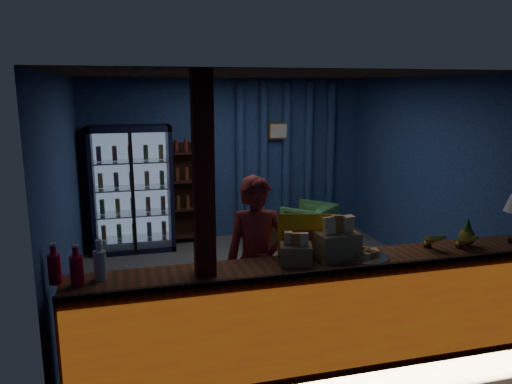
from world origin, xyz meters
TOP-DOWN VIEW (x-y plane):
  - ground at (0.00, 0.00)m, footprint 4.60×4.60m
  - room_walls at (0.00, 0.00)m, footprint 4.60×4.60m
  - counter at (0.00, -1.91)m, footprint 4.40×0.57m
  - support_post at (-1.05, -1.90)m, footprint 0.16×0.16m
  - beverage_cooler at (-1.55, 1.92)m, footprint 1.20×0.62m
  - bottle_shelf at (-0.70, 2.06)m, footprint 0.50×0.28m
  - curtain_folds at (1.00, 2.14)m, footprint 1.74×0.14m
  - framed_picture at (0.85, 2.10)m, footprint 0.36×0.04m
  - shopkeeper at (-0.48, -1.44)m, footprint 0.67×0.51m
  - green_chair at (1.15, 1.41)m, footprint 1.00×1.00m
  - side_table at (0.44, 1.48)m, footprint 0.57×0.44m
  - yellow_sign at (-0.10, -1.68)m, footprint 0.49×0.21m
  - soda_bottles at (-2.05, -1.83)m, footprint 0.44×0.18m
  - snack_box_left at (0.15, -1.81)m, footprint 0.39×0.33m
  - snack_box_centre at (-0.25, -1.87)m, footprint 0.32×0.29m
  - pastry_tray at (0.39, -1.89)m, footprint 0.45×0.45m
  - banana_bunches at (1.26, -1.87)m, footprint 0.53×0.31m
  - pineapple at (1.51, -1.84)m, footprint 0.16×0.16m

SIDE VIEW (x-z plane):
  - ground at x=0.00m, z-range 0.00..0.00m
  - side_table at x=0.44m, z-range -0.05..0.54m
  - green_chair at x=1.15m, z-range 0.00..0.65m
  - counter at x=0.00m, z-range -0.02..0.97m
  - bottle_shelf at x=-0.70m, z-range -0.01..1.59m
  - shopkeeper at x=-0.48m, z-range 0.00..1.66m
  - beverage_cooler at x=-1.55m, z-range -0.02..1.88m
  - pastry_tray at x=0.39m, z-range 0.94..1.01m
  - banana_bunches at x=1.26m, z-range 0.95..1.13m
  - snack_box_centre at x=-0.25m, z-range 0.91..1.19m
  - pineapple at x=1.51m, z-range 0.93..1.20m
  - soda_bottles at x=-2.05m, z-range 0.92..1.25m
  - snack_box_left at x=0.15m, z-range 0.89..1.28m
  - yellow_sign at x=-0.10m, z-range 0.95..1.33m
  - support_post at x=-1.05m, z-range 0.00..2.60m
  - curtain_folds at x=1.00m, z-range 0.05..2.55m
  - room_walls at x=0.00m, z-range -0.73..3.87m
  - framed_picture at x=0.85m, z-range 1.61..1.89m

